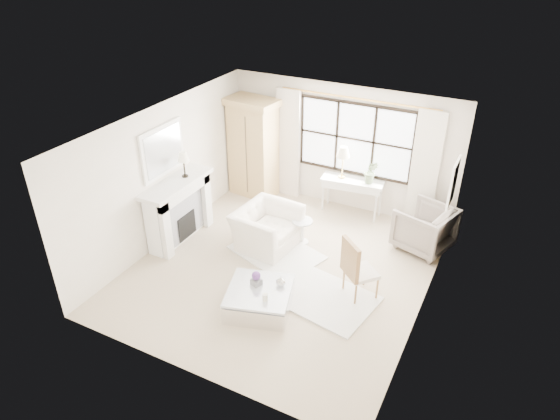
% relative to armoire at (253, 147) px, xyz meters
% --- Properties ---
extents(floor, '(5.50, 5.50, 0.00)m').
position_rel_armoire_xyz_m(floor, '(1.92, -2.34, -1.14)').
color(floor, '#C2AD90').
rests_on(floor, ground).
extents(ceiling, '(5.50, 5.50, 0.00)m').
position_rel_armoire_xyz_m(ceiling, '(1.92, -2.34, 1.56)').
color(ceiling, silver).
rests_on(ceiling, ground).
extents(wall_back, '(5.00, 0.00, 5.00)m').
position_rel_armoire_xyz_m(wall_back, '(1.92, 0.41, 0.21)').
color(wall_back, silver).
rests_on(wall_back, ground).
extents(wall_front, '(5.00, 0.00, 5.00)m').
position_rel_armoire_xyz_m(wall_front, '(1.92, -5.09, 0.21)').
color(wall_front, white).
rests_on(wall_front, ground).
extents(wall_left, '(0.00, 5.50, 5.50)m').
position_rel_armoire_xyz_m(wall_left, '(-0.58, -2.34, 0.21)').
color(wall_left, white).
rests_on(wall_left, ground).
extents(wall_right, '(0.00, 5.50, 5.50)m').
position_rel_armoire_xyz_m(wall_right, '(4.42, -2.34, 0.21)').
color(wall_right, silver).
rests_on(wall_right, ground).
extents(window_pane, '(2.40, 0.02, 1.50)m').
position_rel_armoire_xyz_m(window_pane, '(2.22, 0.39, 0.46)').
color(window_pane, silver).
rests_on(window_pane, wall_back).
extents(window_frame, '(2.50, 0.04, 1.50)m').
position_rel_armoire_xyz_m(window_frame, '(2.22, 0.38, 0.46)').
color(window_frame, black).
rests_on(window_frame, wall_back).
extents(curtain_rod, '(3.30, 0.04, 0.04)m').
position_rel_armoire_xyz_m(curtain_rod, '(2.22, 0.33, 1.33)').
color(curtain_rod, '#C49144').
rests_on(curtain_rod, wall_back).
extents(curtain_left, '(0.55, 0.10, 2.47)m').
position_rel_armoire_xyz_m(curtain_left, '(0.72, 0.31, 0.10)').
color(curtain_left, beige).
rests_on(curtain_left, ground).
extents(curtain_right, '(0.55, 0.10, 2.47)m').
position_rel_armoire_xyz_m(curtain_right, '(3.72, 0.31, 0.10)').
color(curtain_right, silver).
rests_on(curtain_right, ground).
extents(fireplace, '(0.58, 1.66, 1.26)m').
position_rel_armoire_xyz_m(fireplace, '(-0.36, -2.34, -0.49)').
color(fireplace, white).
rests_on(fireplace, ground).
extents(mirror_frame, '(0.05, 1.15, 0.95)m').
position_rel_armoire_xyz_m(mirror_frame, '(-0.55, -2.34, 0.70)').
color(mirror_frame, white).
rests_on(mirror_frame, wall_left).
extents(mirror_glass, '(0.02, 1.00, 0.80)m').
position_rel_armoire_xyz_m(mirror_glass, '(-0.52, -2.34, 0.70)').
color(mirror_glass, silver).
rests_on(mirror_glass, wall_left).
extents(art_frame, '(0.04, 0.62, 0.82)m').
position_rel_armoire_xyz_m(art_frame, '(4.39, -0.64, 0.41)').
color(art_frame, white).
rests_on(art_frame, wall_right).
extents(art_canvas, '(0.01, 0.52, 0.72)m').
position_rel_armoire_xyz_m(art_canvas, '(4.37, -0.64, 0.41)').
color(art_canvas, '#C0B495').
rests_on(art_canvas, wall_right).
extents(mantel_lamp, '(0.22, 0.22, 0.51)m').
position_rel_armoire_xyz_m(mantel_lamp, '(-0.29, -2.10, 0.51)').
color(mantel_lamp, black).
rests_on(mantel_lamp, fireplace).
extents(armoire, '(1.20, 0.83, 2.24)m').
position_rel_armoire_xyz_m(armoire, '(0.00, 0.00, 0.00)').
color(armoire, tan).
rests_on(armoire, floor).
extents(console_table, '(1.34, 0.60, 0.80)m').
position_rel_armoire_xyz_m(console_table, '(2.32, 0.14, -0.74)').
color(console_table, silver).
rests_on(console_table, floor).
extents(console_lamp, '(0.28, 0.28, 0.69)m').
position_rel_armoire_xyz_m(console_lamp, '(2.07, 0.13, 0.22)').
color(console_lamp, '#B2913D').
rests_on(console_lamp, console_table).
extents(orchid_plant, '(0.30, 0.25, 0.51)m').
position_rel_armoire_xyz_m(orchid_plant, '(2.69, 0.14, -0.09)').
color(orchid_plant, '#596F4A').
rests_on(orchid_plant, console_table).
extents(side_table, '(0.40, 0.40, 0.51)m').
position_rel_armoire_xyz_m(side_table, '(1.88, -1.40, -0.81)').
color(side_table, white).
rests_on(side_table, floor).
extents(rug_left, '(1.91, 1.61, 0.03)m').
position_rel_armoire_xyz_m(rug_left, '(1.60, -1.96, -1.13)').
color(rug_left, white).
rests_on(rug_left, floor).
extents(rug_right, '(1.79, 1.47, 0.03)m').
position_rel_armoire_xyz_m(rug_right, '(2.93, -2.78, -1.12)').
color(rug_right, white).
rests_on(rug_right, floor).
extents(club_armchair, '(1.15, 1.29, 0.77)m').
position_rel_armoire_xyz_m(club_armchair, '(1.30, -1.79, -0.75)').
color(club_armchair, white).
rests_on(club_armchair, floor).
extents(wingback_chair, '(1.20, 1.18, 0.88)m').
position_rel_armoire_xyz_m(wingback_chair, '(4.01, -0.50, -0.70)').
color(wingback_chair, gray).
rests_on(wingback_chair, floor).
extents(french_chair, '(0.68, 0.68, 1.08)m').
position_rel_armoire_xyz_m(french_chair, '(3.40, -2.42, -0.83)').
color(french_chair, olive).
rests_on(french_chair, floor).
extents(coffee_table, '(1.24, 1.24, 0.38)m').
position_rel_armoire_xyz_m(coffee_table, '(2.08, -3.47, -0.96)').
color(coffee_table, silver).
rests_on(coffee_table, floor).
extents(planter_box, '(0.18, 0.18, 0.11)m').
position_rel_armoire_xyz_m(planter_box, '(1.98, -3.38, -0.71)').
color(planter_box, slate).
rests_on(planter_box, coffee_table).
extents(planter_flowers, '(0.14, 0.14, 0.14)m').
position_rel_armoire_xyz_m(planter_flowers, '(1.98, -3.38, -0.58)').
color(planter_flowers, '#5C327D').
rests_on(planter_flowers, planter_box).
extents(pillar_candle, '(0.09, 0.09, 0.12)m').
position_rel_armoire_xyz_m(pillar_candle, '(2.29, -3.66, -0.70)').
color(pillar_candle, beige).
rests_on(pillar_candle, coffee_table).
extents(coffee_vase, '(0.17, 0.17, 0.16)m').
position_rel_armoire_xyz_m(coffee_vase, '(2.33, -3.22, -0.68)').
color(coffee_vase, silver).
rests_on(coffee_vase, coffee_table).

